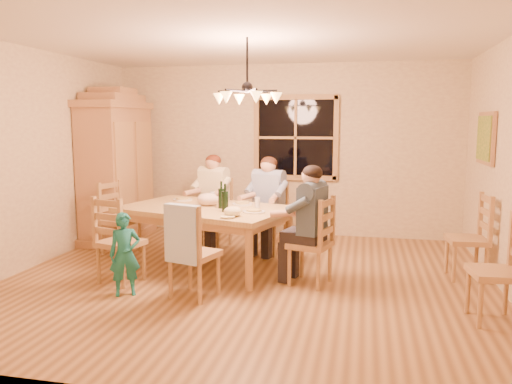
% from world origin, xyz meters
% --- Properties ---
extents(floor, '(5.50, 5.50, 0.00)m').
position_xyz_m(floor, '(0.00, 0.00, 0.00)').
color(floor, brown).
rests_on(floor, ground).
extents(ceiling, '(5.50, 5.00, 0.02)m').
position_xyz_m(ceiling, '(0.00, 0.00, 2.70)').
color(ceiling, white).
rests_on(ceiling, wall_back).
extents(wall_back, '(5.50, 0.02, 2.70)m').
position_xyz_m(wall_back, '(0.00, 2.50, 1.35)').
color(wall_back, tan).
rests_on(wall_back, floor).
extents(wall_left, '(0.02, 5.00, 2.70)m').
position_xyz_m(wall_left, '(-2.75, 0.00, 1.35)').
color(wall_left, tan).
rests_on(wall_left, floor).
extents(window, '(1.30, 0.06, 1.30)m').
position_xyz_m(window, '(0.20, 2.47, 1.55)').
color(window, black).
rests_on(window, wall_back).
extents(painting, '(0.06, 0.78, 0.64)m').
position_xyz_m(painting, '(2.71, 1.20, 1.60)').
color(painting, olive).
rests_on(painting, wall_right).
extents(chandelier, '(0.77, 0.68, 0.71)m').
position_xyz_m(chandelier, '(-0.00, 0.00, 2.08)').
color(chandelier, black).
rests_on(chandelier, ceiling).
extents(armoire, '(0.66, 1.40, 2.30)m').
position_xyz_m(armoire, '(-2.42, 1.57, 1.06)').
color(armoire, olive).
rests_on(armoire, floor).
extents(dining_table, '(2.27, 1.73, 0.76)m').
position_xyz_m(dining_table, '(-0.63, 0.40, 0.66)').
color(dining_table, '#A7844A').
rests_on(dining_table, floor).
extents(chair_far_left, '(0.54, 0.52, 0.99)m').
position_xyz_m(chair_far_left, '(-0.85, 1.45, 0.30)').
color(chair_far_left, tan).
rests_on(chair_far_left, floor).
extents(chair_far_right, '(0.54, 0.52, 0.99)m').
position_xyz_m(chair_far_right, '(0.01, 1.20, 0.30)').
color(chair_far_right, tan).
rests_on(chair_far_right, floor).
extents(chair_near_left, '(0.54, 0.52, 0.99)m').
position_xyz_m(chair_near_left, '(-1.37, -0.38, 0.30)').
color(chair_near_left, tan).
rests_on(chair_near_left, floor).
extents(chair_near_right, '(0.54, 0.52, 0.99)m').
position_xyz_m(chair_near_right, '(-0.41, -0.65, 0.30)').
color(chair_near_right, tan).
rests_on(chair_near_right, floor).
extents(chair_end_left, '(0.52, 0.54, 0.99)m').
position_xyz_m(chair_end_left, '(-1.97, 0.78, 0.30)').
color(chair_end_left, tan).
rests_on(chair_end_left, floor).
extents(chair_end_right, '(0.52, 0.54, 0.99)m').
position_xyz_m(chair_end_right, '(0.71, 0.01, 0.30)').
color(chair_end_right, tan).
rests_on(chair_end_right, floor).
extents(adult_woman, '(0.48, 0.51, 0.87)m').
position_xyz_m(adult_woman, '(-0.85, 1.45, 0.84)').
color(adult_woman, beige).
rests_on(adult_woman, floor).
extents(adult_plaid_man, '(0.48, 0.51, 0.87)m').
position_xyz_m(adult_plaid_man, '(0.01, 1.20, 0.84)').
color(adult_plaid_man, '#314F88').
rests_on(adult_plaid_man, floor).
extents(adult_slate_man, '(0.51, 0.48, 0.87)m').
position_xyz_m(adult_slate_man, '(0.71, 0.01, 0.84)').
color(adult_slate_man, '#43576B').
rests_on(adult_slate_man, floor).
extents(towel, '(0.39, 0.20, 0.58)m').
position_xyz_m(towel, '(-0.46, -0.84, 0.70)').
color(towel, '#B6D4F6').
rests_on(towel, chair_near_right).
extents(wine_bottle_a, '(0.08, 0.08, 0.33)m').
position_xyz_m(wine_bottle_a, '(-0.41, 0.34, 0.93)').
color(wine_bottle_a, black).
rests_on(wine_bottle_a, dining_table).
extents(wine_bottle_b, '(0.08, 0.08, 0.33)m').
position_xyz_m(wine_bottle_b, '(-0.30, 0.13, 0.93)').
color(wine_bottle_b, black).
rests_on(wine_bottle_b, dining_table).
extents(plate_woman, '(0.26, 0.26, 0.02)m').
position_xyz_m(plate_woman, '(-1.09, 0.84, 0.77)').
color(plate_woman, white).
rests_on(plate_woman, dining_table).
extents(plate_plaid, '(0.26, 0.26, 0.02)m').
position_xyz_m(plate_plaid, '(-0.22, 0.64, 0.77)').
color(plate_plaid, white).
rests_on(plate_plaid, dining_table).
extents(plate_slate, '(0.26, 0.26, 0.02)m').
position_xyz_m(plate_slate, '(0.04, 0.15, 0.77)').
color(plate_slate, white).
rests_on(plate_slate, dining_table).
extents(wine_glass_a, '(0.06, 0.06, 0.14)m').
position_xyz_m(wine_glass_a, '(-0.65, 0.74, 0.83)').
color(wine_glass_a, silver).
rests_on(wine_glass_a, dining_table).
extents(wine_glass_b, '(0.06, 0.06, 0.14)m').
position_xyz_m(wine_glass_b, '(0.03, 0.41, 0.83)').
color(wine_glass_b, silver).
rests_on(wine_glass_b, dining_table).
extents(cap, '(0.20, 0.20, 0.11)m').
position_xyz_m(cap, '(-0.14, -0.13, 0.82)').
color(cap, beige).
rests_on(cap, dining_table).
extents(napkin, '(0.21, 0.18, 0.03)m').
position_xyz_m(napkin, '(-0.81, 0.20, 0.78)').
color(napkin, '#4F5D92').
rests_on(napkin, dining_table).
extents(cloth_bundle, '(0.28, 0.22, 0.15)m').
position_xyz_m(cloth_bundle, '(-0.63, 0.51, 0.84)').
color(cloth_bundle, beige).
rests_on(cloth_bundle, dining_table).
extents(child, '(0.38, 0.33, 0.87)m').
position_xyz_m(child, '(-1.13, -0.76, 0.44)').
color(child, '#1B7A79').
rests_on(child, floor).
extents(chair_spare_front, '(0.46, 0.48, 0.99)m').
position_xyz_m(chair_spare_front, '(2.45, -0.70, 0.30)').
color(chair_spare_front, tan).
rests_on(chair_spare_front, floor).
extents(chair_spare_back, '(0.45, 0.47, 0.99)m').
position_xyz_m(chair_spare_back, '(2.45, 0.61, 0.30)').
color(chair_spare_back, tan).
rests_on(chair_spare_back, floor).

